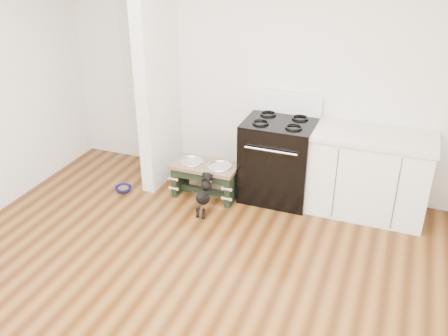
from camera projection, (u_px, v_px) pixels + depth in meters
ground at (175, 314)px, 4.05m from camera, size 5.00×5.00×0.00m
room_shell at (164, 130)px, 3.31m from camera, size 5.00×5.00×5.00m
partition_wall at (157, 70)px, 5.56m from camera, size 0.15×0.80×2.70m
oven_range at (279, 158)px, 5.54m from camera, size 0.76×0.69×1.14m
cabinet_run at (369, 174)px, 5.26m from camera, size 1.24×0.64×0.91m
dog_feeder at (205, 174)px, 5.62m from camera, size 0.74×0.39×0.42m
puppy at (204, 193)px, 5.32m from camera, size 0.13×0.38×0.45m
floor_bowl at (123, 189)px, 5.83m from camera, size 0.19×0.19×0.06m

